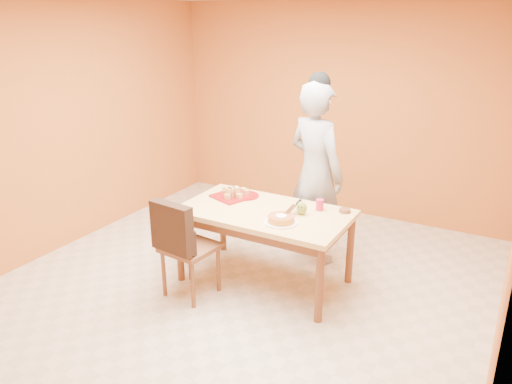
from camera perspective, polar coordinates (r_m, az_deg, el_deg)
The scene contains 15 objects.
floor at distance 4.94m, azimuth -2.14°, elevation -11.10°, with size 5.00×5.00×0.00m, color beige.
wall_back at distance 6.61m, azimuth 9.20°, elevation 9.21°, with size 4.50×4.50×0.00m, color #B56529.
wall_left at distance 5.87m, azimuth -21.57°, elevation 6.77°, with size 5.00×5.00×0.00m, color #B56529.
dining_table at distance 4.79m, azimuth 1.01°, elevation -3.15°, with size 1.60×0.90×0.76m.
dining_chair at distance 4.67m, azimuth -7.71°, elevation -6.08°, with size 0.50×0.57×0.98m.
pastry_pile at distance 5.07m, azimuth -2.76°, elevation 0.16°, with size 0.31×0.31×0.10m, color tan, non-canonical shape.
person at distance 5.23m, azimuth 6.83°, elevation 2.12°, with size 0.70×0.46×1.92m, color gray.
pastry_platter at distance 5.09m, azimuth -2.74°, elevation -0.49°, with size 0.34×0.34×0.02m, color maroon.
red_dinner_plate at distance 5.11m, azimuth -1.20°, elevation -0.42°, with size 0.27×0.27×0.02m, color maroon.
white_cake_plate at distance 4.48m, azimuth 2.87°, elevation -3.46°, with size 0.30×0.30×0.01m, color white.
sponge_cake at distance 4.47m, azimuth 2.88°, elevation -3.08°, with size 0.24×0.24×0.05m, color #CA8834.
cake_server at distance 4.60m, azimuth 4.00°, elevation -1.95°, with size 0.05×0.24×0.01m, color silver.
egg_ornament at distance 4.65m, azimuth 5.24°, elevation -1.85°, with size 0.10×0.08×0.13m, color olive.
magenta_glass at distance 4.78m, azimuth 7.29°, elevation -1.46°, with size 0.07×0.07×0.11m, color #BC1C45.
checker_tin at distance 4.78m, azimuth 10.10°, elevation -2.10°, with size 0.11×0.11×0.03m, color #31190D.
Camera 1 is at (2.23, -3.61, 2.53)m, focal length 35.00 mm.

